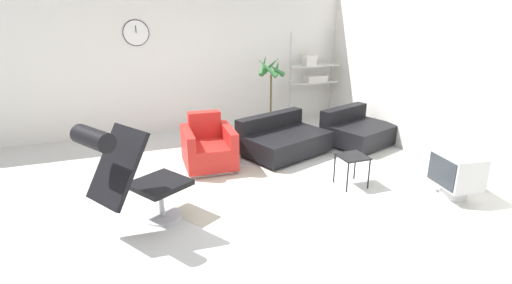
% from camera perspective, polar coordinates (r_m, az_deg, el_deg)
% --- Properties ---
extents(ground_plane, '(12.00, 12.00, 0.00)m').
position_cam_1_polar(ground_plane, '(5.26, -0.96, -7.12)').
color(ground_plane, silver).
extents(wall_back, '(12.00, 0.09, 2.80)m').
position_cam_1_polar(wall_back, '(7.76, -8.71, 12.01)').
color(wall_back, silver).
rests_on(wall_back, ground_plane).
extents(wall_right, '(0.06, 12.00, 2.80)m').
position_cam_1_polar(wall_right, '(6.43, 25.43, 9.00)').
color(wall_right, silver).
rests_on(wall_right, ground_plane).
extents(round_rug, '(1.86, 1.86, 0.01)m').
position_cam_1_polar(round_rug, '(5.20, -1.61, -7.44)').
color(round_rug, '#BCB29E').
rests_on(round_rug, ground_plane).
extents(lounge_chair, '(1.19, 1.00, 1.23)m').
position_cam_1_polar(lounge_chair, '(4.31, -17.74, -3.67)').
color(lounge_chair, '#BCBCC1').
rests_on(lounge_chair, ground_plane).
extents(armchair_red, '(0.76, 0.84, 0.79)m').
position_cam_1_polar(armchair_red, '(5.98, -6.82, -0.92)').
color(armchair_red, silver).
rests_on(armchair_red, ground_plane).
extents(couch_low, '(1.56, 1.32, 0.61)m').
position_cam_1_polar(couch_low, '(6.51, 3.83, 0.22)').
color(couch_low, black).
rests_on(couch_low, ground_plane).
extents(couch_second, '(1.31, 1.23, 0.61)m').
position_cam_1_polar(couch_second, '(7.17, 14.25, 1.46)').
color(couch_second, black).
rests_on(couch_second, ground_plane).
extents(side_table, '(0.37, 0.37, 0.43)m').
position_cam_1_polar(side_table, '(5.45, 13.60, -2.47)').
color(side_table, black).
rests_on(side_table, ground_plane).
extents(crt_television, '(0.50, 0.59, 0.57)m').
position_cam_1_polar(crt_television, '(5.59, 26.70, -3.99)').
color(crt_television, '#B7B7B7').
rests_on(crt_television, ground_plane).
extents(potted_plant, '(0.55, 0.59, 1.45)m').
position_cam_1_polar(potted_plant, '(7.64, 2.09, 5.38)').
color(potted_plant, silver).
rests_on(potted_plant, ground_plane).
extents(shelf_unit, '(1.00, 0.28, 1.81)m').
position_cam_1_polar(shelf_unit, '(8.32, 8.14, 9.87)').
color(shelf_unit, '#BCBCC1').
rests_on(shelf_unit, ground_plane).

